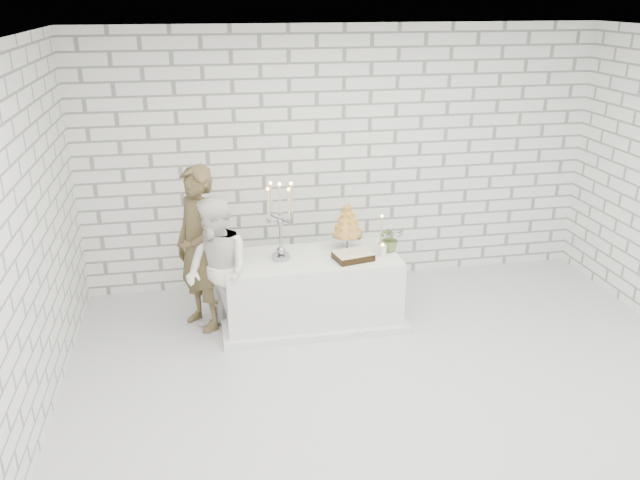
{
  "coord_description": "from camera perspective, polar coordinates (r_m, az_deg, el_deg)",
  "views": [
    {
      "loc": [
        -1.64,
        -4.65,
        3.31
      ],
      "look_at": [
        -0.54,
        1.11,
        1.05
      ],
      "focal_mm": 36.2,
      "sensor_mm": 36.0,
      "label": 1
    }
  ],
  "objects": [
    {
      "name": "flowers",
      "position": [
        6.81,
        6.29,
        0.17
      ],
      "size": [
        0.27,
        0.23,
        0.29
      ],
      "primitive_type": "imported",
      "rotation": [
        0.0,
        0.0,
        0.03
      ],
      "color": "#49632E",
      "rests_on": "cake_table"
    },
    {
      "name": "chocolate_cake",
      "position": [
        6.59,
        2.95,
        -1.4
      ],
      "size": [
        0.42,
        0.34,
        0.08
      ],
      "primitive_type": "cube",
      "rotation": [
        0.0,
        0.0,
        0.21
      ],
      "color": "black",
      "rests_on": "cake_table"
    },
    {
      "name": "cake_table",
      "position": [
        6.82,
        -0.73,
        -4.42
      ],
      "size": [
        1.8,
        0.8,
        0.75
      ],
      "primitive_type": "cube",
      "color": "white",
      "rests_on": "ground"
    },
    {
      "name": "croquembouche",
      "position": [
        6.78,
        2.43,
        1.24
      ],
      "size": [
        0.42,
        0.42,
        0.52
      ],
      "primitive_type": null,
      "rotation": [
        0.0,
        0.0,
        0.28
      ],
      "color": "#B3742C",
      "rests_on": "cake_table"
    },
    {
      "name": "wall_front",
      "position": [
        3.25,
        22.53,
        -14.64
      ],
      "size": [
        6.0,
        0.01,
        3.0
      ],
      "primitive_type": "cube",
      "color": "white",
      "rests_on": "ground"
    },
    {
      "name": "ceiling",
      "position": [
        4.93,
        8.99,
        17.24
      ],
      "size": [
        6.0,
        5.0,
        0.01
      ],
      "primitive_type": "cube",
      "color": "white",
      "rests_on": "ground"
    },
    {
      "name": "ground",
      "position": [
        5.94,
        7.32,
        -13.01
      ],
      "size": [
        6.0,
        5.0,
        0.01
      ],
      "primitive_type": "cube",
      "color": "silver",
      "rests_on": "ground"
    },
    {
      "name": "bride",
      "position": [
        6.41,
        -9.05,
        -2.75
      ],
      "size": [
        0.85,
        0.91,
        1.49
      ],
      "primitive_type": "imported",
      "rotation": [
        0.0,
        0.0,
        -1.07
      ],
      "color": "white",
      "rests_on": "ground"
    },
    {
      "name": "wall_back",
      "position": [
        7.55,
        2.05,
        7.21
      ],
      "size": [
        6.0,
        0.01,
        3.0
      ],
      "primitive_type": "cube",
      "color": "white",
      "rests_on": "ground"
    },
    {
      "name": "wall_left",
      "position": [
        5.17,
        -25.32,
        -1.55
      ],
      "size": [
        0.01,
        5.0,
        3.0
      ],
      "primitive_type": "cube",
      "color": "white",
      "rests_on": "ground"
    },
    {
      "name": "candelabra",
      "position": [
        6.48,
        -3.53,
        1.64
      ],
      "size": [
        0.4,
        0.4,
        0.81
      ],
      "primitive_type": null,
      "rotation": [
        0.0,
        0.0,
        -0.25
      ],
      "color": "#93939C",
      "rests_on": "cake_table"
    },
    {
      "name": "pillar_candle",
      "position": [
        6.7,
        5.55,
        -0.94
      ],
      "size": [
        0.08,
        0.08,
        0.12
      ],
      "primitive_type": "cylinder",
      "rotation": [
        0.0,
        0.0,
        -0.02
      ],
      "color": "white",
      "rests_on": "cake_table"
    },
    {
      "name": "extra_taper",
      "position": [
        6.95,
        5.45,
        0.8
      ],
      "size": [
        0.07,
        0.07,
        0.32
      ],
      "primitive_type": "cylinder",
      "rotation": [
        0.0,
        0.0,
        0.24
      ],
      "color": "beige",
      "rests_on": "cake_table"
    },
    {
      "name": "groom",
      "position": [
        6.66,
        -10.62,
        -0.79
      ],
      "size": [
        0.7,
        0.76,
        1.74
      ],
      "primitive_type": "imported",
      "rotation": [
        0.0,
        0.0,
        -0.96
      ],
      "color": "brown",
      "rests_on": "ground"
    }
  ]
}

